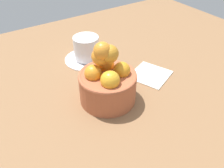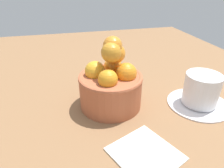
# 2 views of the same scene
# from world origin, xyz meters

# --- Properties ---
(ground_plane) EXTENTS (1.35, 1.05, 0.04)m
(ground_plane) POSITION_xyz_m (0.00, 0.00, -0.02)
(ground_plane) COLOR brown
(terracotta_bowl) EXTENTS (0.14, 0.14, 0.15)m
(terracotta_bowl) POSITION_xyz_m (0.00, -0.00, 0.05)
(terracotta_bowl) COLOR #AD5938
(terracotta_bowl) RESTS_ON ground_plane
(coffee_cup) EXTENTS (0.14, 0.14, 0.07)m
(coffee_cup) POSITION_xyz_m (-0.05, -0.19, 0.03)
(coffee_cup) COLOR white
(coffee_cup) RESTS_ON ground_plane
(folded_napkin) EXTENTS (0.13, 0.13, 0.01)m
(folded_napkin) POSITION_xyz_m (-0.15, -0.02, 0.00)
(folded_napkin) COLOR white
(folded_napkin) RESTS_ON ground_plane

